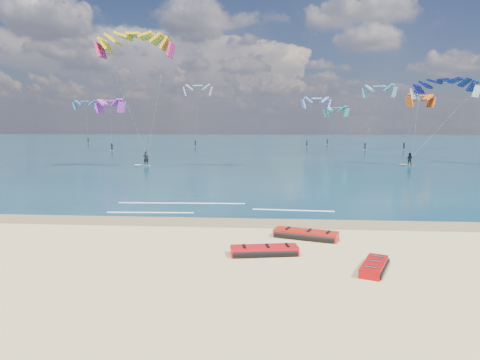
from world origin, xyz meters
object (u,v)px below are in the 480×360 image
object	(u,v)px
packed_kite_mid	(306,239)
kitesurfer_main	(141,96)
packed_kite_left	(264,255)
packed_kite_right	(374,271)
kitesurfer_far	(429,114)

from	to	relation	value
packed_kite_mid	kitesurfer_main	size ratio (longest dim) A/B	0.19
packed_kite_left	kitesurfer_main	bearing A→B (deg)	104.75
packed_kite_right	kitesurfer_main	world-z (taller)	kitesurfer_main
kitesurfer_main	kitesurfer_far	world-z (taller)	kitesurfer_main
packed_kite_right	packed_kite_mid	bearing A→B (deg)	48.64
packed_kite_mid	kitesurfer_far	world-z (taller)	kitesurfer_far
packed_kite_left	packed_kite_right	bearing A→B (deg)	-31.72
kitesurfer_main	packed_kite_left	bearing A→B (deg)	-63.32
packed_kite_left	kitesurfer_main	world-z (taller)	kitesurfer_main
kitesurfer_far	kitesurfer_main	bearing A→B (deg)	-177.27
packed_kite_mid	kitesurfer_far	bearing A→B (deg)	82.35
packed_kite_left	packed_kite_right	xyz separation A→B (m)	(3.92, -1.56, 0.00)
packed_kite_mid	kitesurfer_far	xyz separation A→B (m)	(17.37, 35.00, 6.38)
packed_kite_mid	packed_kite_left	bearing A→B (deg)	-106.46
packed_kite_mid	packed_kite_right	world-z (taller)	packed_kite_mid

